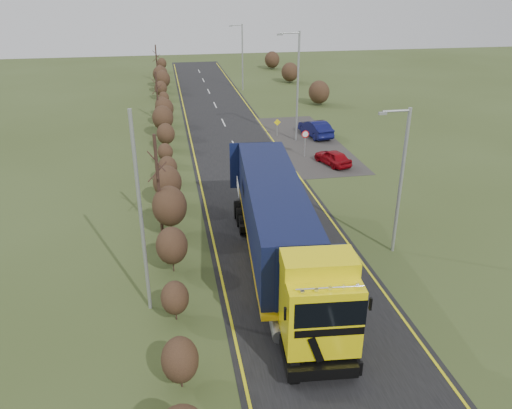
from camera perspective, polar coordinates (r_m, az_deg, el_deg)
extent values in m
plane|color=#37441D|center=(26.51, 3.76, -6.35)|extent=(160.00, 160.00, 0.00)
cube|color=black|center=(35.26, -0.14, 1.84)|extent=(8.00, 120.00, 0.02)
cube|color=#322F2C|center=(45.85, 5.66, 7.12)|extent=(6.00, 18.00, 0.02)
cube|color=#CEC913|center=(34.83, -6.14, 1.44)|extent=(0.12, 116.00, 0.01)
cube|color=#CEC913|center=(36.05, 5.66, 2.27)|extent=(0.12, 116.00, 0.01)
cube|color=silver|center=(23.27, 6.17, -11.22)|extent=(0.12, 3.00, 0.01)
cube|color=silver|center=(29.90, 1.92, -2.46)|extent=(0.12, 3.00, 0.01)
cube|color=silver|center=(37.08, -0.70, 3.04)|extent=(0.12, 3.00, 0.01)
cube|color=silver|center=(44.54, -2.47, 6.72)|extent=(0.12, 3.00, 0.01)
cube|color=silver|center=(52.16, -3.74, 9.33)|extent=(0.12, 3.00, 0.01)
cube|color=silver|center=(59.88, -4.69, 11.27)|extent=(0.12, 3.00, 0.01)
cube|color=silver|center=(67.66, -5.44, 12.77)|extent=(0.12, 3.00, 0.01)
cube|color=silver|center=(75.49, -6.04, 13.95)|extent=(0.12, 3.00, 0.01)
cube|color=silver|center=(83.35, -6.53, 14.91)|extent=(0.12, 3.00, 0.01)
ellipsoid|color=#311F15|center=(18.64, -8.69, -17.09)|extent=(1.34, 1.74, 1.54)
ellipsoid|color=#311F15|center=(21.89, -9.26, -10.46)|extent=(1.21, 1.57, 1.39)
ellipsoid|color=#311F15|center=(25.11, -9.60, -4.63)|extent=(1.58, 2.06, 1.82)
ellipsoid|color=#311F15|center=(28.54, -9.85, -0.16)|extent=(1.96, 2.55, 2.25)
ellipsoid|color=#311F15|center=(32.28, -10.10, 2.53)|extent=(1.83, 2.38, 2.10)
ellipsoid|color=#311F15|center=(36.18, -10.07, 4.22)|extent=(1.37, 1.78, 1.57)
ellipsoid|color=#311F15|center=(40.01, -10.33, 5.93)|extent=(1.20, 1.56, 1.38)
ellipsoid|color=#311F15|center=(43.74, -10.28, 7.97)|extent=(1.55, 2.02, 1.78)
ellipsoid|color=#311F15|center=(47.51, -10.61, 9.71)|extent=(1.95, 2.53, 2.24)
ellipsoid|color=#311F15|center=(51.41, -10.44, 10.73)|extent=(1.85, 2.41, 2.13)
ellipsoid|color=#311F15|center=(55.41, -10.71, 11.23)|extent=(1.40, 1.81, 1.61)
ellipsoid|color=#311F15|center=(59.35, -10.49, 11.92)|extent=(1.19, 1.55, 1.37)
ellipsoid|color=#311F15|center=(63.21, -10.83, 12.92)|extent=(1.52, 1.97, 1.75)
ellipsoid|color=#311F15|center=(67.07, -10.63, 13.92)|extent=(1.93, 2.51, 2.22)
ellipsoid|color=#311F15|center=(71.03, -10.94, 14.42)|extent=(1.88, 2.44, 2.16)
ellipsoid|color=#311F15|center=(75.04, -10.66, 14.63)|extent=(1.43, 1.85, 1.64)
ellipsoid|color=#311F15|center=(79.02, -10.96, 14.92)|extent=(1.19, 1.55, 1.37)
ellipsoid|color=#311F15|center=(82.94, -10.72, 15.56)|extent=(1.49, 1.93, 1.71)
cylinder|color=#332019|center=(28.09, -11.07, 1.96)|extent=(0.18, 0.18, 6.05)
cylinder|color=#332019|center=(53.20, -11.20, 12.00)|extent=(0.18, 0.18, 5.06)
cylinder|color=#332019|center=(74.85, -11.28, 15.52)|extent=(0.18, 0.18, 5.15)
cube|color=black|center=(20.58, 6.21, -14.14)|extent=(2.99, 5.14, 0.48)
cube|color=yellow|center=(18.78, 7.29, -11.70)|extent=(2.88, 2.58, 2.79)
cube|color=black|center=(19.18, 8.01, -18.31)|extent=(2.68, 0.36, 0.59)
cube|color=black|center=(18.31, 6.88, -16.20)|extent=(0.65, 0.08, 1.15)
cube|color=black|center=(18.56, 9.64, -15.76)|extent=(0.65, 0.08, 1.15)
cube|color=black|center=(17.55, 8.53, -12.31)|extent=(2.52, 0.28, 1.02)
cube|color=black|center=(17.99, 8.41, -14.28)|extent=(2.46, 0.24, 0.30)
cube|color=yellow|center=(18.15, 7.22, -6.68)|extent=(2.80, 1.73, 0.60)
cylinder|color=silver|center=(17.22, 8.45, -9.39)|extent=(2.36, 0.26, 0.06)
cube|color=black|center=(17.34, 3.35, -12.35)|extent=(0.09, 0.13, 0.48)
cube|color=black|center=(18.21, 12.96, -11.01)|extent=(0.09, 0.13, 0.48)
cylinder|color=gray|center=(20.61, 2.48, -13.75)|extent=(0.72, 1.44, 0.60)
cylinder|color=gray|center=(21.20, 9.17, -12.85)|extent=(0.72, 1.44, 0.60)
cube|color=gold|center=(25.92, 1.97, -3.72)|extent=(3.84, 13.70, 0.26)
cube|color=black|center=(25.21, 2.03, -0.50)|extent=(3.78, 13.27, 2.95)
cube|color=#0E163D|center=(31.17, -0.55, 4.50)|extent=(2.66, 0.29, 2.95)
cube|color=#0E163D|center=(19.63, 6.16, -8.45)|extent=(2.66, 0.29, 2.95)
cube|color=black|center=(29.77, 0.29, -1.14)|extent=(2.79, 4.06, 0.38)
cube|color=gold|center=(25.14, -0.46, -6.57)|extent=(0.56, 5.88, 0.48)
cube|color=gold|center=(25.66, 5.34, -6.00)|extent=(0.56, 5.88, 0.48)
cylinder|color=black|center=(19.20, 4.28, -18.16)|extent=(0.44, 1.14, 1.12)
cylinder|color=black|center=(19.78, 10.90, -17.10)|extent=(0.44, 1.14, 1.12)
cylinder|color=black|center=(21.19, 2.43, -13.36)|extent=(0.44, 1.14, 1.12)
cylinder|color=black|center=(21.72, 8.38, -12.58)|extent=(0.44, 1.14, 1.12)
cylinder|color=black|center=(28.80, -1.56, -2.38)|extent=(0.44, 1.14, 1.12)
cylinder|color=black|center=(29.20, 2.82, -2.02)|extent=(0.44, 1.14, 1.12)
cylinder|color=black|center=(29.76, -1.88, -1.46)|extent=(0.44, 1.14, 1.12)
cylinder|color=black|center=(30.13, 2.36, -1.13)|extent=(0.44, 1.14, 1.12)
cylinder|color=black|center=(30.72, -2.18, -0.61)|extent=(0.44, 1.14, 1.12)
cylinder|color=black|center=(31.08, 1.93, -0.29)|extent=(0.44, 1.14, 1.12)
imported|color=maroon|center=(40.18, 8.77, 5.33)|extent=(2.47, 3.82, 1.21)
imported|color=#0B0E40|center=(47.55, 6.81, 8.63)|extent=(2.34, 4.79, 1.51)
cylinder|color=#939698|center=(26.67, 16.21, 2.31)|extent=(0.18, 0.18, 7.88)
cylinder|color=#939698|center=(25.24, 15.77, 10.26)|extent=(1.40, 0.12, 0.12)
cube|color=#939698|center=(24.96, 14.27, 10.06)|extent=(0.39, 0.16, 0.12)
cylinder|color=#939698|center=(45.18, 4.78, 13.13)|extent=(0.18, 0.18, 9.55)
cylinder|color=#939698|center=(44.30, 3.88, 18.98)|extent=(1.70, 0.12, 0.12)
cube|color=#939698|center=(44.11, 2.74, 18.84)|extent=(0.48, 0.19, 0.15)
cylinder|color=#939698|center=(67.69, -1.56, 16.42)|extent=(0.18, 0.18, 8.33)
cylinder|color=#939698|center=(67.14, -2.26, 19.80)|extent=(1.48, 0.12, 0.12)
cube|color=#939698|center=(67.05, -2.93, 19.70)|extent=(0.42, 0.17, 0.13)
cylinder|color=#939698|center=(21.15, -13.02, -1.43)|extent=(0.16, 0.16, 9.07)
cylinder|color=#939698|center=(41.68, 5.59, 6.74)|extent=(0.08, 0.08, 1.95)
cylinder|color=red|center=(41.37, 5.66, 8.01)|extent=(0.62, 0.04, 0.62)
cylinder|color=white|center=(41.35, 5.67, 8.00)|extent=(0.47, 0.02, 0.47)
cylinder|color=#939698|center=(47.37, 2.43, 8.56)|extent=(0.08, 0.08, 1.25)
cube|color=yellow|center=(47.14, 2.45, 9.38)|extent=(0.63, 0.04, 0.63)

